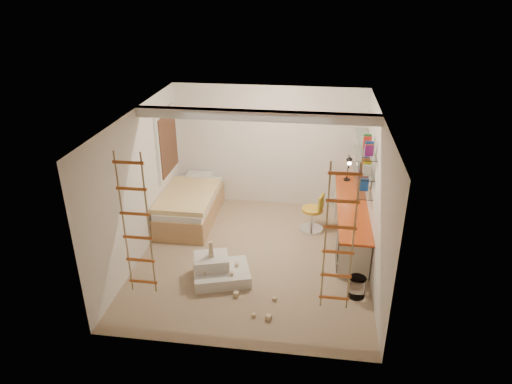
# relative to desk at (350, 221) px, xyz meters

# --- Properties ---
(floor) EXTENTS (4.50, 4.50, 0.00)m
(floor) POSITION_rel_desk_xyz_m (-1.72, -0.86, -0.40)
(floor) COLOR tan
(floor) RESTS_ON ground
(ceiling_beam) EXTENTS (4.00, 0.18, 0.16)m
(ceiling_beam) POSITION_rel_desk_xyz_m (-1.72, -0.56, 2.12)
(ceiling_beam) COLOR white
(ceiling_beam) RESTS_ON ceiling
(window_frame) EXTENTS (0.06, 1.15, 1.35)m
(window_frame) POSITION_rel_desk_xyz_m (-3.69, 0.64, 1.15)
(window_frame) COLOR white
(window_frame) RESTS_ON wall_left
(window_blind) EXTENTS (0.02, 1.00, 1.20)m
(window_blind) POSITION_rel_desk_xyz_m (-3.65, 0.64, 1.15)
(window_blind) COLOR #4C2D1E
(window_blind) RESTS_ON window_frame
(rope_ladder_left) EXTENTS (0.41, 0.04, 2.13)m
(rope_ladder_left) POSITION_rel_desk_xyz_m (-3.07, -2.61, 1.11)
(rope_ladder_left) COLOR #C35A21
(rope_ladder_left) RESTS_ON ceiling
(rope_ladder_right) EXTENTS (0.41, 0.04, 2.13)m
(rope_ladder_right) POSITION_rel_desk_xyz_m (-0.37, -2.61, 1.11)
(rope_ladder_right) COLOR orange
(rope_ladder_right) RESTS_ON ceiling
(waste_bin) EXTENTS (0.27, 0.27, 0.34)m
(waste_bin) POSITION_rel_desk_xyz_m (0.03, -1.74, -0.23)
(waste_bin) COLOR white
(waste_bin) RESTS_ON floor
(desk) EXTENTS (0.56, 2.80, 0.75)m
(desk) POSITION_rel_desk_xyz_m (0.00, 0.00, 0.00)
(desk) COLOR #C64817
(desk) RESTS_ON floor
(shelves) EXTENTS (0.25, 1.80, 0.71)m
(shelves) POSITION_rel_desk_xyz_m (0.15, 0.27, 1.10)
(shelves) COLOR white
(shelves) RESTS_ON wall_right
(bed) EXTENTS (1.02, 2.00, 0.69)m
(bed) POSITION_rel_desk_xyz_m (-3.20, 0.36, -0.07)
(bed) COLOR #AD7F51
(bed) RESTS_ON floor
(task_lamp) EXTENTS (0.14, 0.36, 0.57)m
(task_lamp) POSITION_rel_desk_xyz_m (-0.05, 0.96, 0.73)
(task_lamp) COLOR black
(task_lamp) RESTS_ON desk
(swivel_chair) EXTENTS (0.57, 0.57, 0.79)m
(swivel_chair) POSITION_rel_desk_xyz_m (-0.70, 0.25, -0.11)
(swivel_chair) COLOR gold
(swivel_chair) RESTS_ON floor
(play_platform) EXTENTS (1.07, 0.94, 0.40)m
(play_platform) POSITION_rel_desk_xyz_m (-2.20, -1.58, -0.25)
(play_platform) COLOR silver
(play_platform) RESTS_ON floor
(toy_blocks) EXTENTS (1.23, 1.06, 0.67)m
(toy_blocks) POSITION_rel_desk_xyz_m (-1.92, -1.85, -0.14)
(toy_blocks) COLOR #CCB284
(toy_blocks) RESTS_ON floor
(books) EXTENTS (0.14, 0.70, 0.92)m
(books) POSITION_rel_desk_xyz_m (0.15, 0.27, 1.17)
(books) COLOR #194CA5
(books) RESTS_ON shelves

